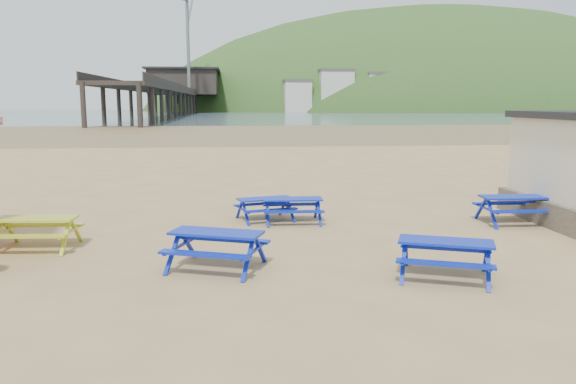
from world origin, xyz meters
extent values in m
plane|color=tan|center=(0.00, 0.00, 0.00)|extent=(400.00, 400.00, 0.00)
plane|color=brown|center=(0.00, 55.00, 0.00)|extent=(400.00, 400.00, 0.00)
plane|color=#4B5D6B|center=(0.00, 170.00, 0.01)|extent=(400.00, 400.00, 0.00)
cube|color=#0B26A0|center=(-0.03, 2.22, 0.68)|extent=(1.69, 0.69, 0.05)
cube|color=#0B26A0|center=(-0.02, 2.77, 0.42)|extent=(1.68, 0.27, 0.05)
cube|color=#0B26A0|center=(-0.05, 1.66, 0.42)|extent=(1.68, 0.27, 0.05)
cube|color=#0B26A0|center=(-0.80, 2.61, 0.64)|extent=(1.67, 1.01, 0.04)
cube|color=#0B26A0|center=(-0.94, 3.11, 0.39)|extent=(1.57, 0.63, 0.04)
cube|color=#0B26A0|center=(-0.66, 2.10, 0.39)|extent=(1.57, 0.63, 0.04)
cube|color=#0B26A0|center=(6.21, 1.48, 0.76)|extent=(1.89, 0.77, 0.05)
cube|color=#0B26A0|center=(6.22, 2.11, 0.47)|extent=(1.88, 0.31, 0.05)
cube|color=#0B26A0|center=(6.19, 0.86, 0.47)|extent=(1.88, 0.31, 0.05)
cube|color=#0B26A0|center=(-2.07, -2.14, 0.76)|extent=(2.01, 1.34, 0.05)
cube|color=#0B26A0|center=(-1.85, -1.55, 0.47)|extent=(1.85, 0.90, 0.05)
cube|color=#0B26A0|center=(-2.28, -2.72, 0.47)|extent=(1.85, 0.90, 0.05)
cube|color=#0B26A0|center=(2.39, -3.18, 0.73)|extent=(1.92, 1.30, 0.05)
cube|color=#0B26A0|center=(2.61, -2.63, 0.45)|extent=(1.76, 0.88, 0.05)
cube|color=#0B26A0|center=(2.18, -3.74, 0.45)|extent=(1.76, 0.88, 0.05)
cube|color=gold|center=(-6.30, -0.13, 0.72)|extent=(1.83, 0.80, 0.05)
cube|color=gold|center=(-6.26, 0.47, 0.45)|extent=(1.80, 0.35, 0.05)
cube|color=gold|center=(-6.33, -0.72, 0.45)|extent=(1.80, 0.35, 0.05)
cube|color=black|center=(-18.00, 175.00, 6.00)|extent=(9.00, 220.00, 0.60)
cube|color=black|center=(-18.00, 186.00, 10.00)|extent=(22.00, 30.00, 8.00)
cube|color=black|center=(-18.00, 186.00, 14.30)|extent=(24.00, 32.00, 0.60)
cylinder|color=slate|center=(-15.00, 164.00, 20.00)|extent=(1.00, 1.00, 28.00)
cube|color=slate|center=(-15.00, 178.00, 33.00)|extent=(0.60, 25.63, 12.38)
ellipsoid|color=#2D4C1E|center=(90.00, 230.00, -10.00)|extent=(264.00, 144.00, 108.00)
camera|label=1|loc=(-1.69, -13.43, 3.40)|focal=35.00mm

